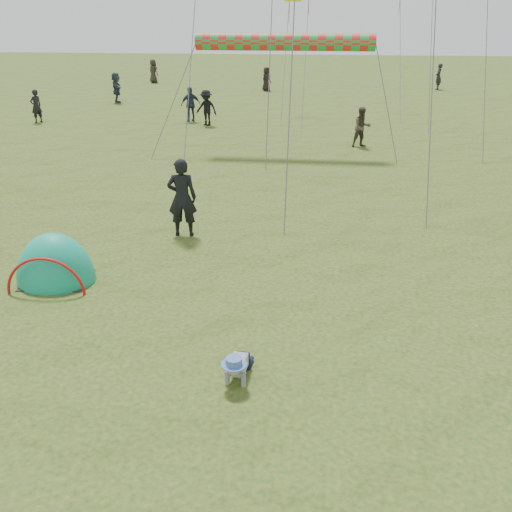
# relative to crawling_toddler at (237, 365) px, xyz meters

# --- Properties ---
(ground) EXTENTS (140.00, 140.00, 0.00)m
(ground) POSITION_rel_crawling_toddler_xyz_m (-1.09, -0.19, -0.27)
(ground) COLOR #1C3E11
(crawling_toddler) EXTENTS (0.56, 0.75, 0.54)m
(crawling_toddler) POSITION_rel_crawling_toddler_xyz_m (0.00, 0.00, 0.00)
(crawling_toddler) COLOR black
(crawling_toddler) RESTS_ON ground
(popup_tent) EXTENTS (1.73, 1.47, 2.10)m
(popup_tent) POSITION_rel_crawling_toddler_xyz_m (-4.26, 3.02, -0.27)
(popup_tent) COLOR #1B8561
(popup_tent) RESTS_ON ground
(standing_adult) EXTENTS (0.76, 0.55, 1.96)m
(standing_adult) POSITION_rel_crawling_toddler_xyz_m (-2.22, 5.93, 0.71)
(standing_adult) COLOR black
(standing_adult) RESTS_ON ground
(crowd_person_1) EXTENTS (0.95, 0.85, 1.61)m
(crowd_person_1) POSITION_rel_crawling_toddler_xyz_m (2.76, 16.68, 0.53)
(crowd_person_1) COLOR #42382C
(crowd_person_1) RESTS_ON ground
(crowd_person_3) EXTENTS (1.22, 0.92, 1.68)m
(crowd_person_3) POSITION_rel_crawling_toddler_xyz_m (-4.51, 20.67, 0.57)
(crowd_person_3) COLOR black
(crowd_person_3) RESTS_ON ground
(crowd_person_4) EXTENTS (0.87, 0.93, 1.60)m
(crowd_person_4) POSITION_rel_crawling_toddler_xyz_m (-2.86, 33.93, 0.53)
(crowd_person_4) COLOR black
(crowd_person_4) RESTS_ON ground
(crowd_person_6) EXTENTS (0.57, 0.73, 1.76)m
(crowd_person_6) POSITION_rel_crawling_toddler_xyz_m (9.18, 36.06, 0.61)
(crowd_person_6) COLOR black
(crowd_person_6) RESTS_ON ground
(crowd_person_8) EXTENTS (1.08, 0.82, 1.71)m
(crowd_person_8) POSITION_rel_crawling_toddler_xyz_m (-5.48, 21.56, 0.59)
(crowd_person_8) COLOR #273347
(crowd_person_8) RESTS_ON ground
(crowd_person_10) EXTENTS (1.02, 0.95, 1.74)m
(crowd_person_10) POSITION_rel_crawling_toddler_xyz_m (-12.05, 37.78, 0.60)
(crowd_person_10) COLOR #2A231E
(crowd_person_10) RESTS_ON ground
(crowd_person_11) EXTENTS (1.05, 1.72, 1.77)m
(crowd_person_11) POSITION_rel_crawling_toddler_xyz_m (-11.38, 27.40, 0.61)
(crowd_person_11) COLOR #283741
(crowd_person_11) RESTS_ON ground
(crowd_person_12) EXTENTS (0.63, 0.70, 1.61)m
(crowd_person_12) POSITION_rel_crawling_toddler_xyz_m (-13.11, 20.45, 0.54)
(crowd_person_12) COLOR black
(crowd_person_12) RESTS_ON ground
(rainbow_tube_kite) EXTENTS (6.72, 0.64, 0.64)m
(rainbow_tube_kite) POSITION_rel_crawling_toddler_xyz_m (-0.41, 15.54, 3.85)
(rainbow_tube_kite) COLOR red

